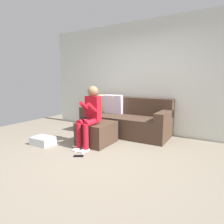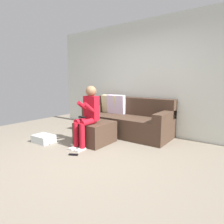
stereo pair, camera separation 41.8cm
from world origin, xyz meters
name	(u,v)px [view 1 (the left image)]	position (x,y,z in m)	size (l,w,h in m)	color
ground_plane	(93,161)	(0.00, 0.00, 0.00)	(7.37, 7.37, 0.00)	slate
wall_back	(145,78)	(0.00, 2.22, 1.37)	(5.67, 0.10, 2.74)	silver
couch_sectional	(125,120)	(-0.31, 1.78, 0.35)	(2.11, 0.90, 0.94)	#473326
ottoman	(97,133)	(-0.47, 0.78, 0.22)	(0.62, 0.72, 0.45)	#473326
person_seated	(90,113)	(-0.48, 0.58, 0.67)	(0.30, 0.64, 1.20)	red
storage_bin	(43,141)	(-1.38, 0.16, 0.08)	(0.44, 0.32, 0.16)	silver
remote_near_ottoman	(79,156)	(-0.33, 0.04, 0.01)	(0.16, 0.05, 0.02)	black
remote_by_storage_bin	(49,145)	(-1.22, 0.17, 0.01)	(0.14, 0.05, 0.02)	black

